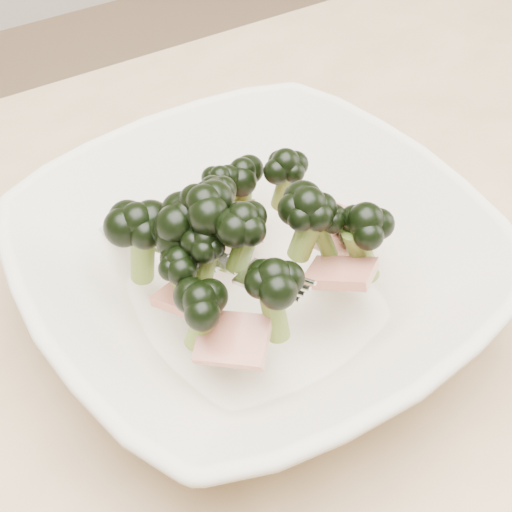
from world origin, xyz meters
The scene contains 2 objects.
dining_table centered at (0.00, 0.00, 0.65)m, with size 1.20×0.80×0.75m.
broccoli_dish centered at (0.03, 0.04, 0.79)m, with size 0.33×0.33×0.12m.
Camera 1 is at (-0.14, -0.25, 1.15)m, focal length 50.00 mm.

